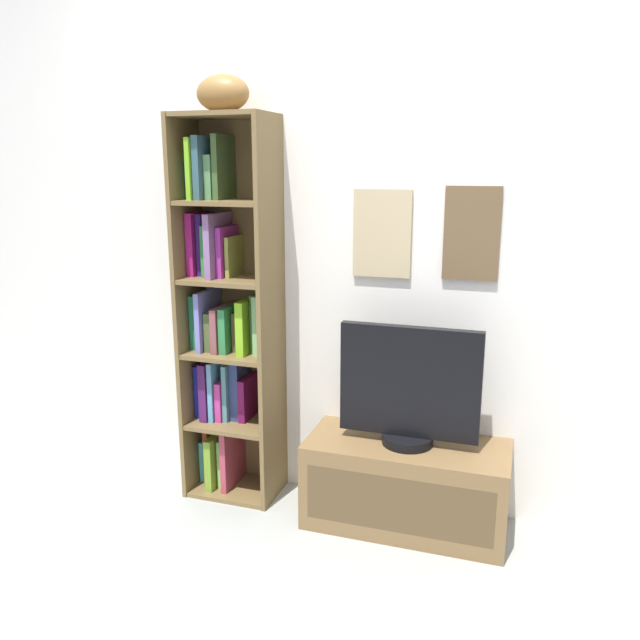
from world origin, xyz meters
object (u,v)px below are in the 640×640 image
Objects in this scene: television at (409,388)px; football at (223,93)px; tv_stand at (406,484)px; bookshelf at (227,321)px.

football is at bearing 176.89° from television.
television is at bearing 90.00° from tv_stand.
bookshelf is 2.04× the size of tv_stand.
bookshelf is at bearing 174.90° from television.
bookshelf is at bearing 174.83° from tv_stand.
tv_stand is 0.44m from television.
football is 1.48m from television.
bookshelf is at bearing 137.46° from football.
football is (0.04, -0.03, 1.01)m from bookshelf.
tv_stand is at bearing -90.00° from television.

